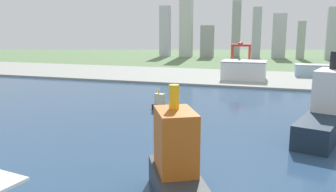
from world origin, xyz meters
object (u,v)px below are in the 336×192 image
object	(u,v)px
port_crane_red	(241,51)
warehouse_annex	(314,70)
cargo_ship	(326,111)
container_barge	(179,175)
tugboat_small	(163,104)
warehouse_main	(244,70)

from	to	relation	value
port_crane_red	warehouse_annex	world-z (taller)	port_crane_red
cargo_ship	warehouse_annex	distance (m)	244.96
container_barge	warehouse_annex	bearing A→B (deg)	78.37
port_crane_red	warehouse_annex	size ratio (longest dim) A/B	0.92
container_barge	warehouse_annex	xyz separation A→B (m)	(72.59, 352.83, -2.14)
tugboat_small	warehouse_annex	bearing A→B (deg)	60.54
cargo_ship	warehouse_annex	world-z (taller)	cargo_ship
warehouse_main	warehouse_annex	bearing A→B (deg)	32.37
cargo_ship	warehouse_main	world-z (taller)	cargo_ship
cargo_ship	tugboat_small	bearing A→B (deg)	166.27
warehouse_main	port_crane_red	bearing A→B (deg)	100.96
cargo_ship	warehouse_main	size ratio (longest dim) A/B	1.60
cargo_ship	container_barge	world-z (taller)	cargo_ship
cargo_ship	container_barge	distance (m)	122.99
container_barge	port_crane_red	size ratio (longest dim) A/B	1.36
warehouse_main	warehouse_annex	size ratio (longest dim) A/B	1.13
container_barge	warehouse_main	xyz separation A→B (m)	(-6.94, 302.42, 1.24)
container_barge	port_crane_red	world-z (taller)	port_crane_red
cargo_ship	warehouse_main	bearing A→B (deg)	108.56
cargo_ship	warehouse_annex	xyz separation A→B (m)	(14.35, 244.51, -3.59)
warehouse_main	warehouse_annex	xyz separation A→B (m)	(79.53, 50.41, -3.38)
tugboat_small	container_barge	xyz separation A→B (m)	(50.50, -134.89, 7.30)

